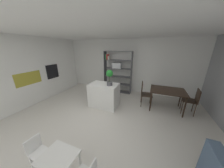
{
  "coord_description": "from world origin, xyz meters",
  "views": [
    {
      "loc": [
        1.48,
        -2.47,
        2.14
      ],
      "look_at": [
        0.37,
        0.29,
        1.13
      ],
      "focal_mm": 16.87,
      "sensor_mm": 36.0,
      "label": 1
    }
  ],
  "objects_px": {
    "dining_table": "(167,92)",
    "potted_plant_on_island": "(110,76)",
    "kitchen_island": "(104,95)",
    "child_table": "(59,160)",
    "open_bookshelf": "(116,71)",
    "dining_chair_window_side": "(193,99)",
    "dining_chair_island_side": "(144,92)",
    "built_in_oven": "(52,71)",
    "child_chair_left": "(37,151)"
  },
  "relations": [
    {
      "from": "dining_table",
      "to": "kitchen_island",
      "type": "bearing_deg",
      "value": -163.81
    },
    {
      "from": "child_table",
      "to": "open_bookshelf",
      "type": "bearing_deg",
      "value": 96.0
    },
    {
      "from": "potted_plant_on_island",
      "to": "dining_chair_island_side",
      "type": "xyz_separation_m",
      "value": [
        1.16,
        0.66,
        -0.67
      ]
    },
    {
      "from": "child_chair_left",
      "to": "child_table",
      "type": "bearing_deg",
      "value": -87.03
    },
    {
      "from": "open_bookshelf",
      "to": "dining_chair_window_side",
      "type": "relative_size",
      "value": 2.27
    },
    {
      "from": "open_bookshelf",
      "to": "child_table",
      "type": "xyz_separation_m",
      "value": [
        0.42,
        -4.02,
        -0.7
      ]
    },
    {
      "from": "potted_plant_on_island",
      "to": "open_bookshelf",
      "type": "bearing_deg",
      "value": 101.01
    },
    {
      "from": "potted_plant_on_island",
      "to": "child_table",
      "type": "distance_m",
      "value": 2.57
    },
    {
      "from": "built_in_oven",
      "to": "dining_chair_island_side",
      "type": "bearing_deg",
      "value": 7.77
    },
    {
      "from": "dining_table",
      "to": "dining_chair_window_side",
      "type": "distance_m",
      "value": 0.79
    },
    {
      "from": "child_chair_left",
      "to": "dining_chair_island_side",
      "type": "bearing_deg",
      "value": -24.03
    },
    {
      "from": "child_table",
      "to": "kitchen_island",
      "type": "bearing_deg",
      "value": 98.38
    },
    {
      "from": "built_in_oven",
      "to": "dining_chair_window_side",
      "type": "xyz_separation_m",
      "value": [
        5.59,
        0.55,
        -0.61
      ]
    },
    {
      "from": "built_in_oven",
      "to": "open_bookshelf",
      "type": "bearing_deg",
      "value": 30.15
    },
    {
      "from": "kitchen_island",
      "to": "open_bookshelf",
      "type": "distance_m",
      "value": 1.69
    },
    {
      "from": "open_bookshelf",
      "to": "child_chair_left",
      "type": "relative_size",
      "value": 3.33
    },
    {
      "from": "dining_chair_island_side",
      "to": "child_chair_left",
      "type": "bearing_deg",
      "value": 145.2
    },
    {
      "from": "kitchen_island",
      "to": "child_chair_left",
      "type": "bearing_deg",
      "value": -94.28
    },
    {
      "from": "built_in_oven",
      "to": "child_chair_left",
      "type": "bearing_deg",
      "value": -46.13
    },
    {
      "from": "open_bookshelf",
      "to": "dining_table",
      "type": "xyz_separation_m",
      "value": [
        2.25,
        -0.92,
        -0.42
      ]
    },
    {
      "from": "child_chair_left",
      "to": "dining_chair_island_side",
      "type": "relative_size",
      "value": 0.65
    },
    {
      "from": "child_table",
      "to": "dining_table",
      "type": "height_order",
      "value": "dining_table"
    },
    {
      "from": "potted_plant_on_island",
      "to": "dining_chair_island_side",
      "type": "height_order",
      "value": "potted_plant_on_island"
    },
    {
      "from": "child_table",
      "to": "potted_plant_on_island",
      "type": "bearing_deg",
      "value": 92.65
    },
    {
      "from": "potted_plant_on_island",
      "to": "child_chair_left",
      "type": "xyz_separation_m",
      "value": [
        -0.43,
        -2.42,
        -0.89
      ]
    },
    {
      "from": "built_in_oven",
      "to": "dining_chair_island_side",
      "type": "distance_m",
      "value": 4.11
    },
    {
      "from": "built_in_oven",
      "to": "open_bookshelf",
      "type": "height_order",
      "value": "open_bookshelf"
    },
    {
      "from": "child_chair_left",
      "to": "dining_chair_island_side",
      "type": "height_order",
      "value": "dining_chair_island_side"
    },
    {
      "from": "open_bookshelf",
      "to": "child_chair_left",
      "type": "xyz_separation_m",
      "value": [
        -0.12,
        -4.02,
        -0.75
      ]
    },
    {
      "from": "built_in_oven",
      "to": "dining_chair_island_side",
      "type": "relative_size",
      "value": 0.65
    },
    {
      "from": "dining_table",
      "to": "potted_plant_on_island",
      "type": "bearing_deg",
      "value": -160.94
    },
    {
      "from": "kitchen_island",
      "to": "child_chair_left",
      "type": "distance_m",
      "value": 2.47
    },
    {
      "from": "child_table",
      "to": "dining_table",
      "type": "bearing_deg",
      "value": 59.44
    },
    {
      "from": "dining_table",
      "to": "child_chair_left",
      "type": "bearing_deg",
      "value": -127.51
    },
    {
      "from": "built_in_oven",
      "to": "child_table",
      "type": "xyz_separation_m",
      "value": [
        2.98,
        -2.54,
        -0.76
      ]
    },
    {
      "from": "built_in_oven",
      "to": "kitchen_island",
      "type": "height_order",
      "value": "built_in_oven"
    },
    {
      "from": "built_in_oven",
      "to": "child_chair_left",
      "type": "height_order",
      "value": "built_in_oven"
    },
    {
      "from": "kitchen_island",
      "to": "child_chair_left",
      "type": "height_order",
      "value": "kitchen_island"
    },
    {
      "from": "kitchen_island",
      "to": "potted_plant_on_island",
      "type": "relative_size",
      "value": 1.91
    },
    {
      "from": "kitchen_island",
      "to": "dining_chair_window_side",
      "type": "bearing_deg",
      "value": 11.93
    },
    {
      "from": "open_bookshelf",
      "to": "built_in_oven",
      "type": "bearing_deg",
      "value": -149.85
    },
    {
      "from": "dining_chair_island_side",
      "to": "dining_chair_window_side",
      "type": "bearing_deg",
      "value": -97.35
    },
    {
      "from": "built_in_oven",
      "to": "dining_chair_window_side",
      "type": "distance_m",
      "value": 5.65
    },
    {
      "from": "open_bookshelf",
      "to": "dining_table",
      "type": "relative_size",
      "value": 1.78
    },
    {
      "from": "built_in_oven",
      "to": "potted_plant_on_island",
      "type": "bearing_deg",
      "value": -2.17
    },
    {
      "from": "dining_table",
      "to": "child_table",
      "type": "bearing_deg",
      "value": -120.56
    },
    {
      "from": "child_chair_left",
      "to": "dining_chair_island_side",
      "type": "xyz_separation_m",
      "value": [
        1.59,
        3.08,
        0.22
      ]
    },
    {
      "from": "child_table",
      "to": "built_in_oven",
      "type": "bearing_deg",
      "value": 139.62
    },
    {
      "from": "child_table",
      "to": "dining_table",
      "type": "relative_size",
      "value": 0.5
    },
    {
      "from": "kitchen_island",
      "to": "dining_chair_island_side",
      "type": "height_order",
      "value": "dining_chair_island_side"
    }
  ]
}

